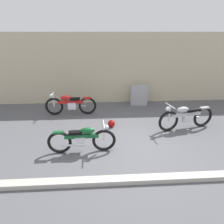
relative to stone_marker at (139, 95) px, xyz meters
name	(u,v)px	position (x,y,z in m)	size (l,w,h in m)	color
ground_plane	(133,149)	(-0.89, -3.87, -0.49)	(40.00, 40.00, 0.00)	#56565B
building_wall	(119,69)	(-0.89, 0.67, 1.15)	(18.00, 0.30, 3.28)	beige
curb_strip	(143,179)	(-0.89, -5.26, -0.43)	(18.00, 0.24, 0.12)	#B7B2A8
stone_marker	(139,95)	(0.00, 0.00, 0.00)	(0.79, 0.20, 0.99)	#9E9EA3
helmet	(111,123)	(-1.45, -2.29, -0.36)	(0.27, 0.27, 0.27)	maroon
motorcycle_red	(70,104)	(-3.09, -0.98, -0.03)	(2.13, 0.59, 0.96)	black
motorcycle_green	(82,139)	(-2.38, -3.90, -0.07)	(1.96, 0.55, 0.88)	black
motorcycle_silver	(186,117)	(1.19, -2.61, -0.03)	(2.14, 0.73, 0.97)	black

